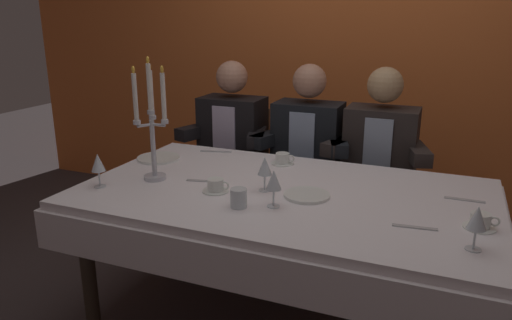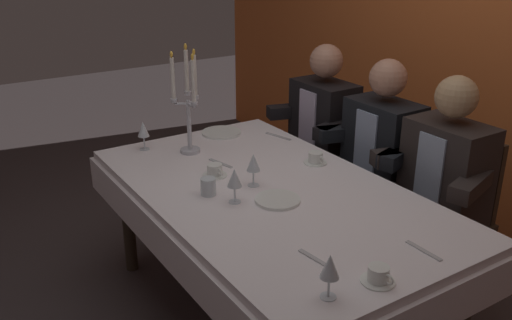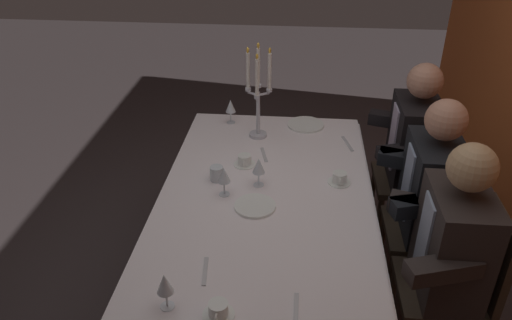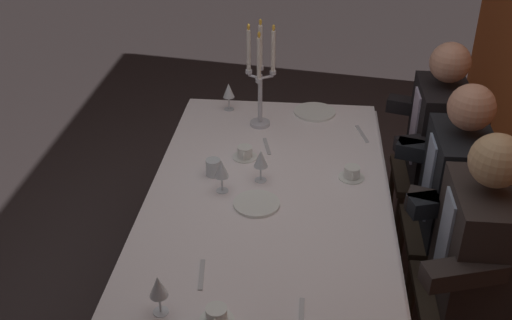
% 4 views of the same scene
% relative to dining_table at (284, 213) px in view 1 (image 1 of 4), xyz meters
% --- Properties ---
extents(back_wall, '(6.00, 0.12, 2.70)m').
position_rel_dining_table_xyz_m(back_wall, '(0.00, 1.66, 0.73)').
color(back_wall, orange).
rests_on(back_wall, ground_plane).
extents(dining_table, '(1.94, 1.14, 0.74)m').
position_rel_dining_table_xyz_m(dining_table, '(0.00, 0.00, 0.00)').
color(dining_table, white).
rests_on(dining_table, ground_plane).
extents(candelabra, '(0.15, 0.17, 0.60)m').
position_rel_dining_table_xyz_m(candelabra, '(-0.65, -0.10, 0.39)').
color(candelabra, silver).
rests_on(candelabra, dining_table).
extents(dinner_plate_0, '(0.21, 0.21, 0.01)m').
position_rel_dining_table_xyz_m(dinner_plate_0, '(0.12, -0.04, 0.13)').
color(dinner_plate_0, white).
rests_on(dinner_plate_0, dining_table).
extents(dinner_plate_1, '(0.24, 0.24, 0.01)m').
position_rel_dining_table_xyz_m(dinner_plate_1, '(-0.83, 0.20, 0.13)').
color(dinner_plate_1, white).
rests_on(dinner_plate_1, dining_table).
extents(wine_glass_0, '(0.07, 0.07, 0.16)m').
position_rel_dining_table_xyz_m(wine_glass_0, '(-0.83, -0.29, 0.23)').
color(wine_glass_0, silver).
rests_on(wine_glass_0, dining_table).
extents(wine_glass_1, '(0.07, 0.07, 0.16)m').
position_rel_dining_table_xyz_m(wine_glass_1, '(0.81, -0.32, 0.24)').
color(wine_glass_1, silver).
rests_on(wine_glass_1, dining_table).
extents(wine_glass_2, '(0.07, 0.07, 0.16)m').
position_rel_dining_table_xyz_m(wine_glass_2, '(-0.08, -0.04, 0.23)').
color(wine_glass_2, silver).
rests_on(wine_glass_2, dining_table).
extents(wine_glass_3, '(0.07, 0.07, 0.16)m').
position_rel_dining_table_xyz_m(wine_glass_3, '(0.03, -0.21, 0.23)').
color(wine_glass_3, silver).
rests_on(wine_glass_3, dining_table).
extents(water_tumbler_0, '(0.07, 0.07, 0.08)m').
position_rel_dining_table_xyz_m(water_tumbler_0, '(-0.11, -0.27, 0.16)').
color(water_tumbler_0, silver).
rests_on(water_tumbler_0, dining_table).
extents(coffee_cup_0, '(0.13, 0.12, 0.06)m').
position_rel_dining_table_xyz_m(coffee_cup_0, '(-0.29, -0.14, 0.15)').
color(coffee_cup_0, white).
rests_on(coffee_cup_0, dining_table).
extents(coffee_cup_1, '(0.13, 0.12, 0.06)m').
position_rel_dining_table_xyz_m(coffee_cup_1, '(-0.14, 0.39, 0.15)').
color(coffee_cup_1, white).
rests_on(coffee_cup_1, dining_table).
extents(coffee_cup_2, '(0.13, 0.12, 0.06)m').
position_rel_dining_table_xyz_m(coffee_cup_2, '(0.84, -0.11, 0.15)').
color(coffee_cup_2, white).
rests_on(coffee_cup_2, dining_table).
extents(spoon_0, '(0.17, 0.04, 0.01)m').
position_rel_dining_table_xyz_m(spoon_0, '(0.61, -0.21, 0.12)').
color(spoon_0, '#B7B7BC').
rests_on(spoon_0, dining_table).
extents(knife_1, '(0.19, 0.07, 0.01)m').
position_rel_dining_table_xyz_m(knife_1, '(-0.59, 0.46, 0.12)').
color(knife_1, '#B7B7BC').
rests_on(knife_1, dining_table).
extents(fork_2, '(0.17, 0.02, 0.01)m').
position_rel_dining_table_xyz_m(fork_2, '(0.78, 0.18, 0.12)').
color(fork_2, '#B7B7BC').
rests_on(fork_2, dining_table).
extents(spoon_3, '(0.17, 0.06, 0.01)m').
position_rel_dining_table_xyz_m(spoon_3, '(-0.41, -0.04, 0.12)').
color(spoon_3, '#B7B7BC').
rests_on(spoon_3, dining_table).
extents(seated_diner_0, '(0.63, 0.48, 1.24)m').
position_rel_dining_table_xyz_m(seated_diner_0, '(-0.68, 0.89, 0.11)').
color(seated_diner_0, '#34291F').
rests_on(seated_diner_0, ground_plane).
extents(seated_diner_1, '(0.63, 0.48, 1.24)m').
position_rel_dining_table_xyz_m(seated_diner_1, '(-0.15, 0.89, 0.11)').
color(seated_diner_1, '#34291F').
rests_on(seated_diner_1, ground_plane).
extents(seated_diner_2, '(0.63, 0.48, 1.24)m').
position_rel_dining_table_xyz_m(seated_diner_2, '(0.31, 0.89, 0.11)').
color(seated_diner_2, '#34291F').
rests_on(seated_diner_2, ground_plane).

